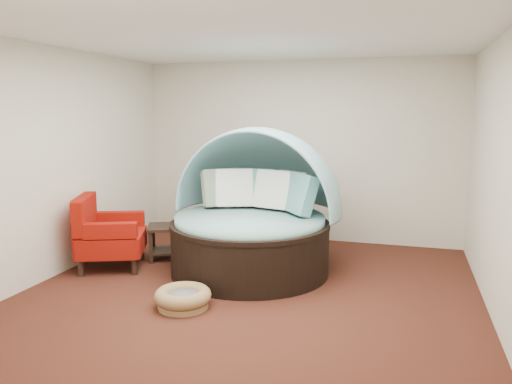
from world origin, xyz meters
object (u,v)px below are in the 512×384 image
(canopy_daybed, at_px, (254,205))
(red_armchair, at_px, (107,235))
(side_table, at_px, (166,237))
(pet_basket, at_px, (183,298))

(canopy_daybed, xyz_separation_m, red_armchair, (-1.85, -0.47, -0.41))
(red_armchair, distance_m, side_table, 0.82)
(canopy_daybed, distance_m, red_armchair, 1.96)
(pet_basket, distance_m, red_armchair, 1.82)
(canopy_daybed, relative_size, red_armchair, 2.15)
(red_armchair, xyz_separation_m, side_table, (0.56, 0.58, -0.14))
(canopy_daybed, height_order, pet_basket, canopy_daybed)
(canopy_daybed, bearing_deg, pet_basket, -97.25)
(pet_basket, relative_size, red_armchair, 0.62)
(side_table, bearing_deg, canopy_daybed, -4.75)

